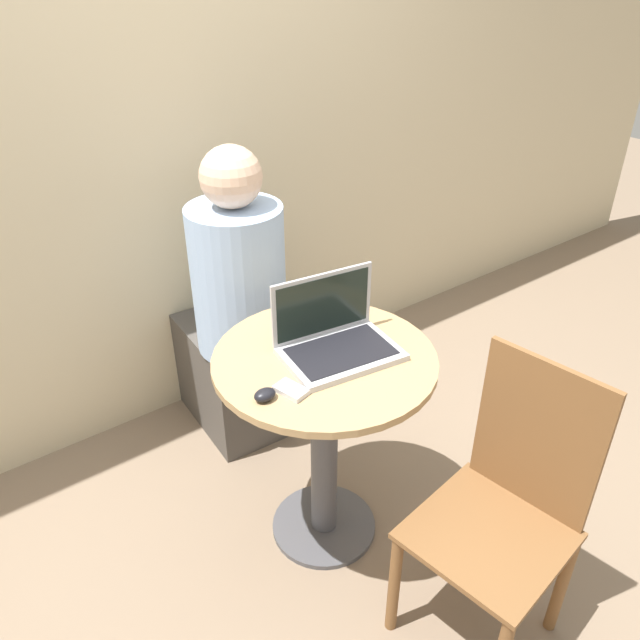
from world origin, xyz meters
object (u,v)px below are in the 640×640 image
Objects in this scene: chair_empty at (504,510)px; person_seated at (236,323)px; laptop at (335,338)px; cell_phone at (291,390)px.

person_seated is (-0.15, 1.26, 0.07)m from chair_empty.
laptop is 0.73m from person_seated.
cell_phone is at bearing -158.03° from laptop.
person_seated is at bearing 88.68° from laptop.
laptop is at bearing 21.97° from cell_phone.
laptop is 3.57× the size of cell_phone.
cell_phone is 0.08× the size of person_seated.
chair_empty is at bearing -51.41° from cell_phone.
chair_empty is 1.27m from person_seated.
laptop is 0.30× the size of person_seated.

